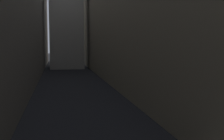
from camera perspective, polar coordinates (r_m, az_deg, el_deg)
name	(u,v)px	position (r m, az deg, el deg)	size (l,w,h in m)	color
ground_plane	(73,85)	(43.38, -7.96, -3.02)	(264.00, 264.00, 0.00)	black
building_block_right	(150,16)	(47.59, 7.84, 11.01)	(14.99, 108.00, 21.97)	gray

